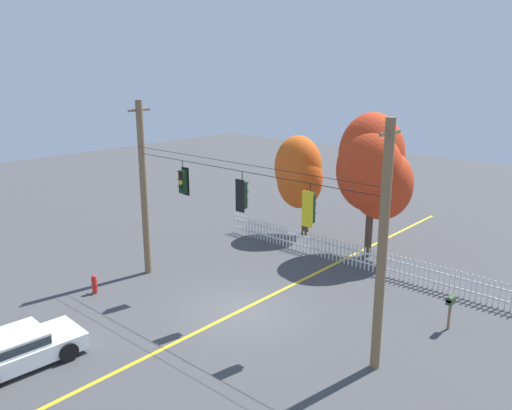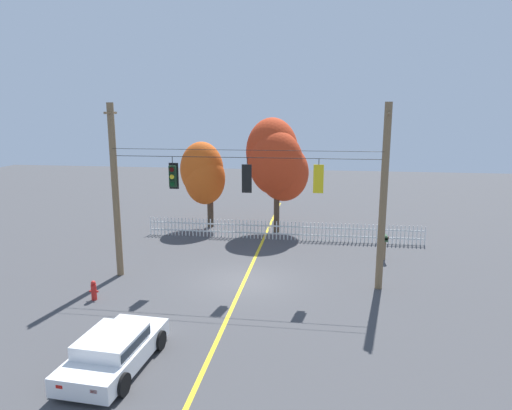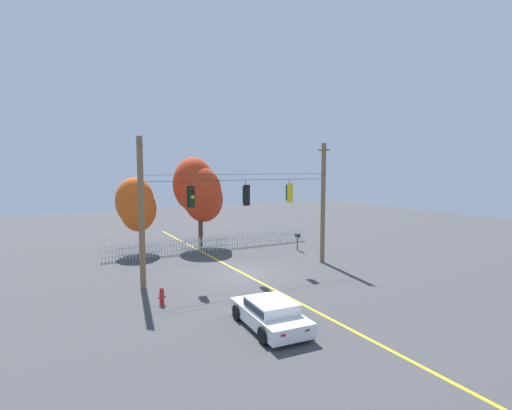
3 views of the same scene
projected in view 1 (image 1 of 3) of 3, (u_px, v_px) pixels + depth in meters
The scene contains 12 objects.
ground at pixel (240, 311), 20.50m from camera, with size 80.00×80.00×0.00m, color #424244.
lane_centerline_stripe at pixel (240, 311), 20.50m from camera, with size 0.16×36.00×0.01m, color gold.
signal_support_span at pixel (239, 212), 19.45m from camera, with size 12.18×1.10×7.96m.
traffic_signal_southbound_primary at pixel (183, 182), 21.32m from camera, with size 0.43×0.38×1.47m.
traffic_signal_westbound_side at pixel (242, 195), 19.16m from camera, with size 0.43×0.38×1.51m.
traffic_signal_northbound_secondary at pixel (309, 208), 17.18m from camera, with size 0.43×0.38×1.45m.
white_picket_fence at pixel (359, 257), 24.71m from camera, with size 16.50×0.06×1.12m.
autumn_maple_near_fence at pixel (299, 173), 29.01m from camera, with size 2.96×2.50×5.65m.
autumn_maple_mid at pixel (373, 168), 25.43m from camera, with size 3.98×3.70×7.19m.
parked_car at pixel (16, 349), 16.59m from camera, with size 2.18×4.12×1.15m.
fire_hydrant at pixel (94, 284), 21.98m from camera, with size 0.38×0.22×0.82m.
roadside_mailbox at pixel (451, 302), 18.79m from camera, with size 0.25×0.44×1.33m.
Camera 1 is at (12.93, -13.54, 9.35)m, focal length 36.45 mm.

